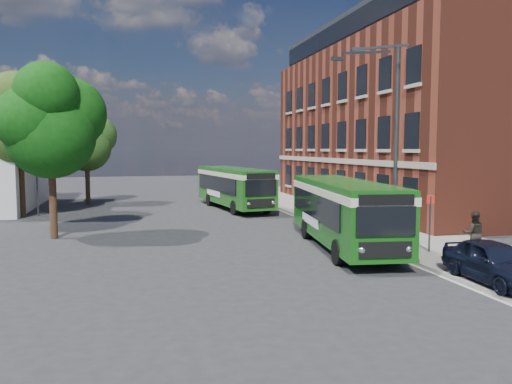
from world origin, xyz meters
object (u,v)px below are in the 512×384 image
object	(u,v)px
bus_front	(343,207)
bus_rear	(234,184)
street_lamp	(389,142)
parked_car	(494,262)

from	to	relation	value
bus_front	bus_rear	size ratio (longest dim) A/B	0.98
street_lamp	parked_car	size ratio (longest dim) A/B	2.22
bus_rear	street_lamp	bearing A→B (deg)	-76.10
street_lamp	bus_front	size ratio (longest dim) A/B	0.85
bus_rear	parked_car	size ratio (longest dim) A/B	2.69
bus_front	parked_car	bearing A→B (deg)	-74.14
bus_front	bus_rear	distance (m)	15.65
bus_front	parked_car	distance (m)	7.56
bus_front	bus_rear	xyz separation A→B (m)	(-1.81, 15.54, 0.00)
street_lamp	parked_car	world-z (taller)	street_lamp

